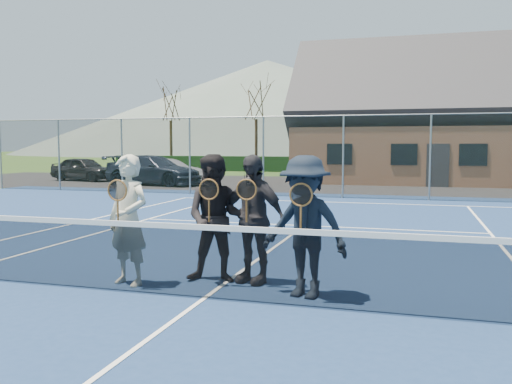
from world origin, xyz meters
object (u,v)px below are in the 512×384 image
clubhouse (446,106)px  player_b (216,218)px  car_c (154,170)px  car_a (84,169)px  tennis_net (204,258)px  player_a (128,220)px  car_b (168,171)px  player_c (252,219)px  player_d (305,227)px

clubhouse → player_b: 23.70m
car_c → player_b: size_ratio=2.76×
car_a → tennis_net: bearing=-132.3°
player_a → player_b: bearing=23.9°
car_a → player_a: player_a is taller
car_a → player_a: bearing=-134.2°
car_c → player_a: size_ratio=2.76×
clubhouse → car_a: bearing=-165.6°
tennis_net → player_a: size_ratio=6.49×
car_b → player_a: (8.22, -18.38, 0.31)m
tennis_net → player_c: (0.34, 0.98, 0.38)m
clubhouse → player_c: size_ratio=8.67×
player_c → player_b: bearing=-167.7°
car_c → tennis_net: bearing=-141.9°
tennis_net → player_d: player_d is taller
tennis_net → clubhouse: clubhouse is taller
car_b → car_c: 1.25m
car_b → tennis_net: 21.02m
player_b → player_c: (0.50, 0.11, 0.00)m
car_a → player_c: bearing=-130.2°
player_c → player_d: size_ratio=1.00×
car_a → car_b: size_ratio=1.02×
car_a → tennis_net: 24.15m
car_c → clubhouse: size_ratio=0.32×
player_a → player_c: bearing=20.5°
clubhouse → player_a: clubhouse is taller
player_a → car_a: bearing=125.4°
car_b → tennis_net: (9.48, -18.76, -0.08)m
clubhouse → player_a: (-5.26, -23.61, -3.07)m
car_c → player_c: (9.98, -16.55, 0.20)m
car_c → player_c: bearing=-139.7°
car_a → car_b: 5.18m
car_b → player_c: 20.32m
tennis_net → player_c: player_c is taller
player_d → car_b: bearing=120.2°
car_b → player_c: bearing=-140.8°
tennis_net → player_a: player_a is taller
clubhouse → player_b: size_ratio=8.67×
player_a → player_d: size_ratio=1.00×
car_b → player_d: 21.19m
player_b → tennis_net: bearing=-79.7°
player_c → car_c: bearing=121.1°
player_a → tennis_net: bearing=-17.0°
player_c → player_d: (0.85, -0.52, -0.00)m
tennis_net → player_b: player_b is taller
car_a → player_d: size_ratio=2.12×
tennis_net → car_b: bearing=116.8°
car_a → player_b: (14.49, -18.32, 0.27)m
player_a → player_b: size_ratio=1.00×
car_c → clubhouse: (13.64, 6.47, 3.27)m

